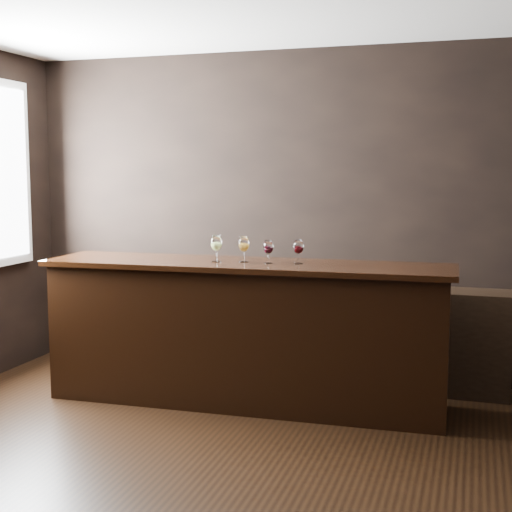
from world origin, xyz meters
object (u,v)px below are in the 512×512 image
(back_bar_shelf, at_px, (365,336))
(glass_red_b, at_px, (298,247))
(glass_white, at_px, (216,244))
(bar_counter, at_px, (246,335))
(glass_red_a, at_px, (268,248))
(glass_amber, at_px, (244,245))

(back_bar_shelf, relative_size, glass_red_b, 12.57)
(back_bar_shelf, relative_size, glass_white, 11.27)
(bar_counter, distance_m, glass_red_a, 0.70)
(glass_white, relative_size, glass_amber, 1.05)
(glass_red_b, bearing_deg, glass_white, -173.77)
(bar_counter, xyz_separation_m, glass_white, (-0.22, -0.03, 0.70))
(glass_amber, height_order, glass_red_b, glass_amber)
(glass_amber, bearing_deg, back_bar_shelf, 40.97)
(glass_white, bearing_deg, glass_red_b, 6.23)
(glass_white, height_order, glass_red_b, glass_white)
(glass_white, distance_m, glass_red_b, 0.63)
(back_bar_shelf, xyz_separation_m, glass_red_a, (-0.62, -0.74, 0.79))
(glass_white, bearing_deg, glass_red_a, 4.23)
(glass_red_a, bearing_deg, glass_white, -175.77)
(bar_counter, relative_size, glass_red_b, 16.36)
(bar_counter, bearing_deg, glass_white, -173.34)
(bar_counter, distance_m, glass_red_b, 0.79)
(back_bar_shelf, bearing_deg, glass_white, -143.09)
(glass_white, distance_m, glass_amber, 0.21)
(bar_counter, xyz_separation_m, back_bar_shelf, (0.80, 0.73, -0.11))
(bar_counter, xyz_separation_m, glass_amber, (-0.02, 0.02, 0.69))
(back_bar_shelf, relative_size, glass_red_a, 13.22)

